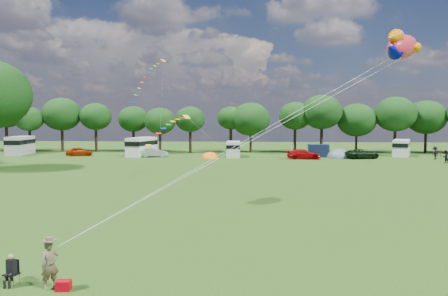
# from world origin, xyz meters

# --- Properties ---
(ground_plane) EXTENTS (180.00, 180.00, 0.00)m
(ground_plane) POSITION_xyz_m (0.00, 0.00, 0.00)
(ground_plane) COLOR black
(ground_plane) RESTS_ON ground
(tree_line) EXTENTS (102.98, 10.98, 10.27)m
(tree_line) POSITION_xyz_m (5.30, 54.99, 6.35)
(tree_line) COLOR black
(tree_line) RESTS_ON ground
(car_a) EXTENTS (4.55, 2.67, 1.42)m
(car_a) POSITION_xyz_m (-26.10, 45.76, 0.71)
(car_a) COLOR #9B2504
(car_a) RESTS_ON ground
(car_b) EXTENTS (4.30, 2.32, 1.44)m
(car_b) POSITION_xyz_m (-13.49, 44.61, 0.72)
(car_b) COLOR #96999E
(car_b) RESTS_ON ground
(car_c) EXTENTS (4.91, 2.17, 1.46)m
(car_c) POSITION_xyz_m (9.73, 42.75, 0.73)
(car_c) COLOR #A70609
(car_c) RESTS_ON ground
(car_d) EXTENTS (5.84, 3.85, 1.47)m
(car_d) POSITION_xyz_m (18.63, 43.95, 0.73)
(car_d) COLOR black
(car_d) RESTS_ON ground
(campervan_a) EXTENTS (3.26, 6.49, 3.07)m
(campervan_a) POSITION_xyz_m (-37.25, 47.99, 1.65)
(campervan_a) COLOR #B2B2B4
(campervan_a) RESTS_ON ground
(campervan_b) EXTENTS (4.09, 6.63, 3.02)m
(campervan_b) POSITION_xyz_m (-15.94, 46.36, 1.62)
(campervan_b) COLOR silver
(campervan_b) RESTS_ON ground
(campervan_c) EXTENTS (2.25, 5.05, 2.45)m
(campervan_c) POSITION_xyz_m (-1.00, 45.67, 1.32)
(campervan_c) COLOR silver
(campervan_c) RESTS_ON ground
(campervan_d) EXTENTS (4.22, 5.91, 2.67)m
(campervan_d) POSITION_xyz_m (26.08, 48.79, 1.43)
(campervan_d) COLOR silver
(campervan_d) RESTS_ON ground
(tent_orange) EXTENTS (2.75, 3.02, 2.15)m
(tent_orange) POSITION_xyz_m (-4.33, 41.42, 0.02)
(tent_orange) COLOR orange
(tent_orange) RESTS_ON ground
(tent_greyblue) EXTENTS (3.82, 4.18, 2.84)m
(tent_greyblue) POSITION_xyz_m (15.44, 45.13, 0.02)
(tent_greyblue) COLOR #4D5F68
(tent_greyblue) RESTS_ON ground
(awning_navy) EXTENTS (3.31, 2.75, 1.98)m
(awning_navy) POSITION_xyz_m (12.49, 46.71, 0.99)
(awning_navy) COLOR black
(awning_navy) RESTS_ON ground
(kite_flyer) EXTENTS (0.75, 0.74, 1.74)m
(kite_flyer) POSITION_xyz_m (-5.22, -8.33, 0.87)
(kite_flyer) COLOR brown
(kite_flyer) RESTS_ON ground
(camp_chair) EXTENTS (0.59, 0.60, 1.17)m
(camp_chair) POSITION_xyz_m (-6.78, -8.10, 0.70)
(camp_chair) COLOR #99999E
(camp_chair) RESTS_ON ground
(kite_bag) EXTENTS (0.54, 0.39, 0.36)m
(kite_bag) POSITION_xyz_m (-4.66, -8.50, 0.18)
(kite_bag) COLOR #B6000E
(kite_bag) RESTS_ON ground
(fish_kite) EXTENTS (3.37, 3.89, 2.19)m
(fish_kite) POSITION_xyz_m (10.78, 3.53, 10.42)
(fish_kite) COLOR red
(fish_kite) RESTS_ON ground
(streamer_kite_a) EXTENTS (3.26, 5.56, 5.74)m
(streamer_kite_a) POSITION_xyz_m (-10.44, 29.97, 11.62)
(streamer_kite_a) COLOR #FFF805
(streamer_kite_a) RESTS_ON ground
(streamer_kite_b) EXTENTS (4.37, 4.80, 3.84)m
(streamer_kite_b) POSITION_xyz_m (-6.45, 20.87, 5.21)
(streamer_kite_b) COLOR yellow
(streamer_kite_b) RESTS_ON ground
(walker_a) EXTENTS (1.01, 0.85, 1.79)m
(walker_a) POSITION_xyz_m (28.33, 37.83, 0.89)
(walker_a) COLOR black
(walker_a) RESTS_ON ground
(walker_b) EXTENTS (1.39, 1.08, 1.95)m
(walker_b) POSITION_xyz_m (29.29, 43.56, 0.98)
(walker_b) COLOR black
(walker_b) RESTS_ON ground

